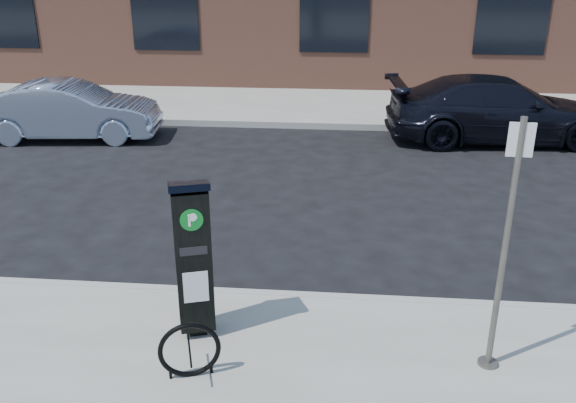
# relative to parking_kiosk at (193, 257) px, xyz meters

# --- Properties ---
(ground) EXTENTS (120.00, 120.00, 0.00)m
(ground) POSITION_rel_parking_kiosk_xyz_m (1.12, 0.89, -1.04)
(ground) COLOR black
(ground) RESTS_ON ground
(sidewalk_far) EXTENTS (60.00, 12.00, 0.15)m
(sidewalk_far) POSITION_rel_parking_kiosk_xyz_m (1.12, 14.89, -0.97)
(sidewalk_far) COLOR gray
(sidewalk_far) RESTS_ON ground
(curb_near) EXTENTS (60.00, 0.12, 0.16)m
(curb_near) POSITION_rel_parking_kiosk_xyz_m (1.12, 0.87, -0.97)
(curb_near) COLOR #9E9B93
(curb_near) RESTS_ON ground
(curb_far) EXTENTS (60.00, 0.12, 0.16)m
(curb_far) POSITION_rel_parking_kiosk_xyz_m (1.12, 8.91, -0.97)
(curb_far) COLOR #9E9B93
(curb_far) RESTS_ON ground
(parking_kiosk) EXTENTS (0.49, 0.46, 1.74)m
(parking_kiosk) POSITION_rel_parking_kiosk_xyz_m (0.00, 0.00, 0.00)
(parking_kiosk) COLOR black
(parking_kiosk) RESTS_ON sidewalk_near
(sign_pole) EXTENTS (0.22, 0.20, 2.50)m
(sign_pole) POSITION_rel_parking_kiosk_xyz_m (2.99, -0.29, 0.35)
(sign_pole) COLOR #4F4B46
(sign_pole) RESTS_ON sidewalk_near
(bike_rack) EXTENTS (0.58, 0.23, 0.59)m
(bike_rack) POSITION_rel_parking_kiosk_xyz_m (0.11, -0.74, -0.60)
(bike_rack) COLOR black
(bike_rack) RESTS_ON sidewalk_near
(car_silver) EXTENTS (4.06, 1.78, 1.30)m
(car_silver) POSITION_rel_parking_kiosk_xyz_m (-4.67, 7.55, -0.39)
(car_silver) COLOR #99A8C2
(car_silver) RESTS_ON ground
(car_dark) EXTENTS (5.07, 2.36, 1.43)m
(car_dark) POSITION_rel_parking_kiosk_xyz_m (4.91, 8.29, -0.33)
(car_dark) COLOR black
(car_dark) RESTS_ON ground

